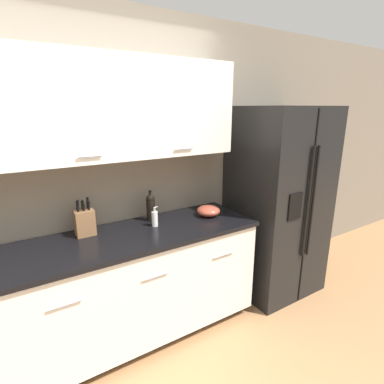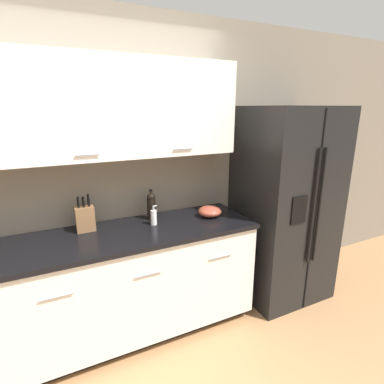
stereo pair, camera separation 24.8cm
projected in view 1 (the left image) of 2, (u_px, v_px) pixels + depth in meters
The scene contains 7 objects.
wall_back at pixel (80, 162), 2.23m from camera, with size 10.00×0.39×2.60m.
counter_unit at pixel (102, 296), 2.27m from camera, with size 2.53×0.64×0.92m.
refrigerator at pixel (277, 202), 3.01m from camera, with size 0.84×0.75×1.87m.
knife_block at pixel (85, 222), 2.24m from camera, with size 0.14×0.11×0.29m.
wine_bottle at pixel (151, 207), 2.52m from camera, with size 0.07×0.07×0.26m.
soap_dispenser at pixel (155, 218), 2.41m from camera, with size 0.05×0.05×0.16m.
mixing_bowl at pixel (208, 211), 2.65m from camera, with size 0.21×0.21×0.09m.
Camera 1 is at (-0.45, -1.08, 1.85)m, focal length 28.00 mm.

